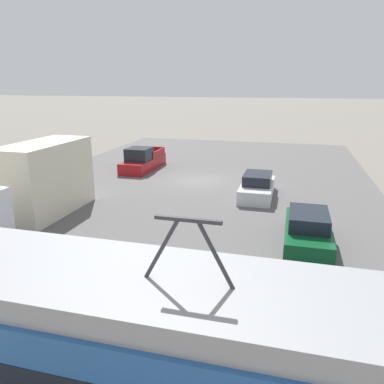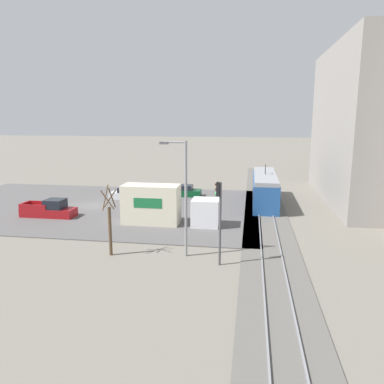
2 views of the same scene
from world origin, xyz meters
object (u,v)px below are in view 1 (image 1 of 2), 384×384
Objects in this scene: box_truck at (31,187)px; sedan_car_0 at (308,231)px; pickup_truck at (143,161)px; light_rail_tram at (189,371)px; sedan_car_1 at (257,187)px.

sedan_car_0 is (-13.10, -0.57, -1.13)m from box_truck.
box_truck is 12.29m from pickup_truck.
pickup_truck is (9.87, -21.89, -0.99)m from light_rail_tram.
sedan_car_0 is (-2.40, -10.24, -1.08)m from light_rail_tram.
light_rail_tram is at bearing 137.89° from box_truck.
pickup_truck is 1.23× the size of sedan_car_1.
sedan_car_0 is (-12.28, 11.65, -0.09)m from pickup_truck.
sedan_car_0 is 7.04m from sedan_car_1.
light_rail_tram is 2.35× the size of pickup_truck.
pickup_truck is 1.20× the size of sedan_car_0.
light_rail_tram is 2.81× the size of sedan_car_0.
box_truck reaches higher than sedan_car_0.
sedan_car_1 is (-10.36, -7.05, -1.13)m from box_truck.
sedan_car_0 reaches higher than sedan_car_1.
light_rail_tram is 24.04m from pickup_truck.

